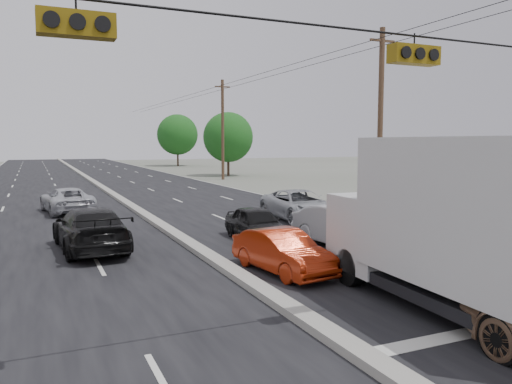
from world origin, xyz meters
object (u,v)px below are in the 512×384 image
queue_car_a (257,224)px  box_truck (463,224)px  tree_right_mid (228,137)px  queue_car_c (300,205)px  utility_pole_right_b (380,118)px  tree_right_far (177,135)px  oncoming_far (67,200)px  queue_car_b (345,227)px  queue_car_d (448,220)px  utility_pole_right_c (223,129)px  red_sedan (282,252)px  oncoming_near (90,229)px

queue_car_a → box_truck: bearing=-84.3°
tree_right_mid → queue_car_c: bearing=-104.8°
utility_pole_right_b → tree_right_mid: size_ratio=1.40×
tree_right_far → oncoming_far: bearing=-111.7°
queue_car_b → queue_car_d: (4.56, -0.39, 0.01)m
tree_right_far → queue_car_d: 63.51m
queue_car_c → tree_right_mid: bearing=78.0°
oncoming_far → tree_right_far: bearing=-118.6°
queue_car_c → oncoming_far: size_ratio=1.08×
tree_right_far → tree_right_mid: bearing=-92.3°
queue_car_a → queue_car_c: size_ratio=0.73×
utility_pole_right_c → red_sedan: (-11.10, -34.83, -4.49)m
box_truck → queue_car_c: 13.55m
queue_car_d → oncoming_near: bearing=168.9°
oncoming_near → tree_right_mid: bearing=-121.7°
tree_right_mid → oncoming_near: tree_right_mid is taller
utility_pole_right_b → oncoming_far: 17.69m
red_sedan → queue_car_d: (8.20, 1.79, 0.14)m
queue_car_b → queue_car_d: 4.57m
tree_right_far → red_sedan: tree_right_far is taller
red_sedan → oncoming_far: oncoming_far is taller
utility_pole_right_c → red_sedan: bearing=-107.7°
oncoming_near → box_truck: bearing=120.8°
box_truck → red_sedan: size_ratio=2.08×
oncoming_far → queue_car_a: bearing=112.0°
tree_right_mid → queue_car_d: bearing=-98.1°
utility_pole_right_c → oncoming_far: 25.21m
utility_pole_right_b → queue_car_d: 9.59m
red_sedan → queue_car_a: 4.81m
utility_pole_right_c → queue_car_a: 32.06m
queue_car_b → tree_right_mid: bearing=69.3°
box_truck → oncoming_far: 21.73m
queue_car_d → queue_car_c: bearing=118.1°
tree_right_mid → utility_pole_right_c: bearing=-116.6°
queue_car_b → oncoming_near: oncoming_near is taller
box_truck → queue_car_a: (-0.82, 9.28, -1.36)m
queue_car_b → queue_car_d: queue_car_d is taller
red_sedan → oncoming_far: bearing=100.0°
tree_right_mid → queue_car_b: size_ratio=1.56×
queue_car_c → queue_car_d: 7.28m
utility_pole_right_c → oncoming_far: utility_pole_right_c is taller
tree_right_mid → box_truck: tree_right_mid is taller
utility_pole_right_c → utility_pole_right_b: bearing=-90.0°
red_sedan → oncoming_far: (-4.92, 15.88, 0.05)m
utility_pole_right_c → queue_car_a: utility_pole_right_c is taller
queue_car_d → queue_car_b: bearing=179.7°
utility_pole_right_c → queue_car_b: size_ratio=2.19×
tree_right_mid → oncoming_near: size_ratio=1.36×
tree_right_far → oncoming_far: 52.88m
box_truck → utility_pole_right_b: bearing=61.2°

